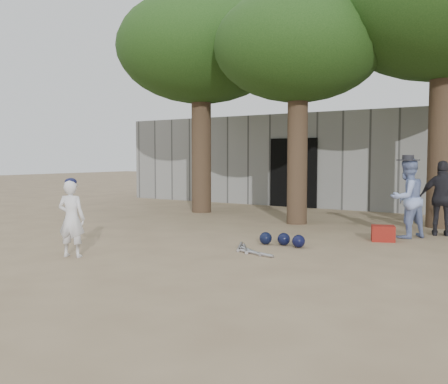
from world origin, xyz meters
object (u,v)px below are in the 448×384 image
Objects in this scene: spectator_blue at (407,198)px; spectator_dark at (443,198)px; red_bag at (383,233)px; boy_player at (71,219)px.

spectator_blue is 1.03× the size of spectator_dark.
spectator_dark is at bearing 58.88° from red_bag.
spectator_dark is at bearing -149.52° from boy_player.
boy_player is at bearing -6.74° from spectator_blue.
spectator_blue is 0.96m from red_bag.
red_bag is at bearing 10.31° from spectator_blue.
red_bag is at bearing 47.08° from spectator_dark.
red_bag is (-0.27, -0.66, -0.64)m from spectator_blue.
spectator_blue reaches higher than spectator_dark.
spectator_dark is 3.64× the size of red_bag.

